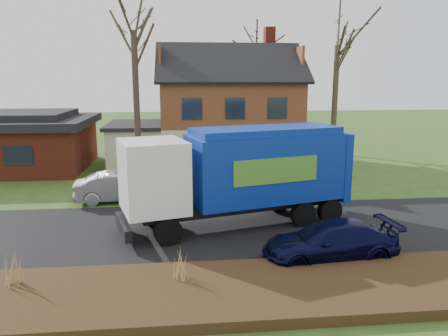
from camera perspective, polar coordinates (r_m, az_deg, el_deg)
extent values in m
plane|color=#304B19|center=(17.24, -0.89, -8.10)|extent=(120.00, 120.00, 0.00)
cube|color=black|center=(17.24, -0.89, -8.07)|extent=(80.00, 7.00, 0.02)
cube|color=black|center=(12.35, 1.34, -15.80)|extent=(80.00, 3.50, 0.30)
cube|color=beige|center=(30.68, 0.53, 3.34)|extent=(9.00, 7.50, 2.70)
cube|color=brown|center=(30.39, 0.54, 8.47)|extent=(9.00, 7.50, 2.80)
cube|color=maroon|center=(31.91, 5.94, 16.41)|extent=(0.70, 0.90, 1.60)
cube|color=beige|center=(30.13, -11.17, 2.86)|extent=(3.50, 5.50, 2.60)
cube|color=black|center=(29.95, -11.28, 5.54)|extent=(3.90, 5.90, 0.24)
cube|color=maroon|center=(31.34, -25.62, 2.44)|extent=(9.00, 7.50, 2.80)
cube|color=black|center=(31.15, -25.89, 5.44)|extent=(9.80, 8.20, 0.50)
cube|color=black|center=(31.11, -25.96, 6.26)|extent=(7.00, 6.00, 0.40)
cylinder|color=black|center=(15.74, -7.34, -8.23)|extent=(1.06, 0.59, 1.01)
cylinder|color=black|center=(17.62, -8.96, -6.07)|extent=(1.06, 0.59, 1.01)
cylinder|color=black|center=(17.80, 10.28, -5.94)|extent=(1.06, 0.59, 1.01)
cylinder|color=black|center=(19.48, 7.16, -4.28)|extent=(1.06, 0.59, 1.01)
cylinder|color=black|center=(18.46, 13.63, -5.43)|extent=(1.06, 0.59, 1.01)
cylinder|color=black|center=(20.09, 10.33, -3.88)|extent=(1.06, 0.59, 1.01)
cube|color=black|center=(17.60, 2.62, -4.87)|extent=(8.35, 3.34, 0.34)
cube|color=white|center=(16.13, -9.22, -1.04)|extent=(2.79, 2.93, 2.62)
cube|color=black|center=(15.92, -12.99, -0.83)|extent=(0.64, 2.08, 0.87)
cube|color=black|center=(16.43, -13.01, -7.46)|extent=(0.88, 2.40, 0.44)
cube|color=navy|center=(17.62, 5.41, 0.15)|extent=(6.53, 3.96, 2.62)
cube|color=navy|center=(17.38, 5.50, 4.85)|extent=(6.17, 3.60, 0.29)
cube|color=navy|center=(19.24, 13.82, 0.55)|extent=(0.98, 2.47, 2.81)
cube|color=#4D862B|center=(16.46, 6.88, -0.36)|extent=(3.37, 0.96, 0.97)
cube|color=#4D862B|center=(18.63, 3.32, 1.12)|extent=(3.37, 0.96, 0.97)
imported|color=#9D9EA4|center=(21.53, -13.36, -2.39)|extent=(4.45, 2.04, 1.42)
imported|color=black|center=(14.71, 13.68, -9.35)|extent=(4.59, 2.21, 1.29)
cylinder|color=#392D22|center=(24.53, -11.33, 7.55)|extent=(0.34, 0.34, 8.29)
cylinder|color=#433A28|center=(29.38, 14.23, 7.65)|extent=(0.36, 0.36, 7.84)
cylinder|color=#382D22|center=(37.77, 4.17, 9.29)|extent=(0.32, 0.32, 8.47)
cone|color=tan|center=(13.42, -25.87, -11.57)|extent=(0.05, 0.05, 1.03)
cone|color=tan|center=(13.48, -26.57, -11.54)|extent=(0.05, 0.05, 1.03)
cone|color=tan|center=(13.36, -25.16, -11.61)|extent=(0.05, 0.05, 1.03)
cone|color=tan|center=(13.54, -25.67, -11.35)|extent=(0.05, 0.05, 1.03)
cone|color=tan|center=(13.30, -26.07, -11.80)|extent=(0.05, 0.05, 1.03)
cone|color=tan|center=(12.51, -5.57, -12.32)|extent=(0.04, 0.04, 0.93)
cone|color=tan|center=(12.52, -6.26, -12.34)|extent=(0.04, 0.04, 0.93)
cone|color=tan|center=(12.52, -4.88, -12.31)|extent=(0.04, 0.04, 0.93)
cone|color=tan|center=(12.62, -5.58, -12.10)|extent=(0.04, 0.04, 0.93)
cone|color=tan|center=(12.41, -5.57, -12.55)|extent=(0.04, 0.04, 0.93)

